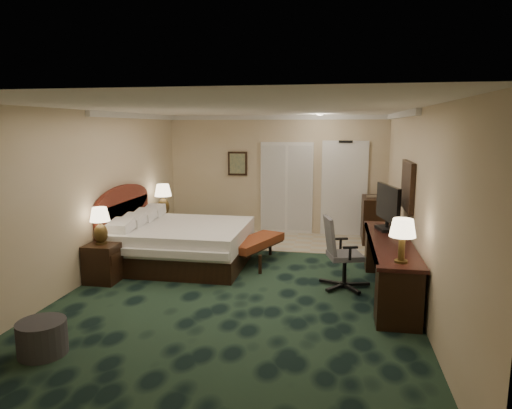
% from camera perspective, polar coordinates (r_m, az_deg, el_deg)
% --- Properties ---
extents(floor, '(5.00, 7.50, 0.00)m').
position_cam_1_polar(floor, '(7.21, -1.61, -10.13)').
color(floor, black).
rests_on(floor, ground).
extents(ceiling, '(5.00, 7.50, 0.00)m').
position_cam_1_polar(ceiling, '(6.78, -1.72, 11.86)').
color(ceiling, silver).
rests_on(ceiling, wall_back).
extents(wall_back, '(5.00, 0.00, 2.70)m').
position_cam_1_polar(wall_back, '(10.53, 2.53, 3.73)').
color(wall_back, '#C9B188').
rests_on(wall_back, ground).
extents(wall_front, '(5.00, 0.00, 2.70)m').
position_cam_1_polar(wall_front, '(3.38, -14.97, -9.51)').
color(wall_front, '#C9B188').
rests_on(wall_front, ground).
extents(wall_left, '(0.00, 7.50, 2.70)m').
position_cam_1_polar(wall_left, '(7.77, -20.02, 1.02)').
color(wall_left, '#C9B188').
rests_on(wall_left, ground).
extents(wall_right, '(0.00, 7.50, 2.70)m').
position_cam_1_polar(wall_right, '(6.81, 19.39, -0.10)').
color(wall_right, '#C9B188').
rests_on(wall_right, ground).
extents(crown_molding, '(5.00, 7.50, 0.10)m').
position_cam_1_polar(crown_molding, '(6.78, -1.71, 11.44)').
color(crown_molding, white).
rests_on(crown_molding, wall_back).
extents(tile_patch, '(3.20, 1.70, 0.01)m').
position_cam_1_polar(tile_patch, '(9.85, 7.02, -4.70)').
color(tile_patch, tan).
rests_on(tile_patch, ground).
extents(headboard, '(0.12, 2.00, 1.40)m').
position_cam_1_polar(headboard, '(8.72, -16.15, -2.23)').
color(headboard, '#501B10').
rests_on(headboard, ground).
extents(entry_door, '(1.02, 0.06, 2.18)m').
position_cam_1_polar(entry_door, '(10.45, 10.96, 1.86)').
color(entry_door, white).
rests_on(entry_door, ground).
extents(closet_doors, '(1.20, 0.06, 2.10)m').
position_cam_1_polar(closet_doors, '(10.50, 3.84, 2.05)').
color(closet_doors, '#B6B6B6').
rests_on(closet_doors, ground).
extents(wall_art, '(0.45, 0.06, 0.55)m').
position_cam_1_polar(wall_art, '(10.63, -2.32, 5.14)').
color(wall_art, '#4B6257').
rests_on(wall_art, wall_back).
extents(wall_mirror, '(0.05, 0.95, 0.75)m').
position_cam_1_polar(wall_mirror, '(7.37, 18.44, 2.23)').
color(wall_mirror, white).
rests_on(wall_mirror, wall_right).
extents(bed, '(2.22, 2.05, 0.70)m').
position_cam_1_polar(bed, '(8.36, -8.93, -4.92)').
color(bed, white).
rests_on(bed, ground).
extents(nightstand_near, '(0.49, 0.56, 0.61)m').
position_cam_1_polar(nightstand_near, '(7.72, -18.44, -6.87)').
color(nightstand_near, black).
rests_on(nightstand_near, ground).
extents(nightstand_far, '(0.46, 0.53, 0.58)m').
position_cam_1_polar(nightstand_far, '(9.93, -11.62, -3.04)').
color(nightstand_far, black).
rests_on(nightstand_far, ground).
extents(lamp_near, '(0.32, 0.32, 0.59)m').
position_cam_1_polar(lamp_near, '(7.58, -18.89, -2.52)').
color(lamp_near, black).
rests_on(lamp_near, nightstand_near).
extents(lamp_far, '(0.36, 0.36, 0.67)m').
position_cam_1_polar(lamp_far, '(9.85, -11.52, 0.56)').
color(lamp_far, black).
rests_on(lamp_far, nightstand_far).
extents(bed_bench, '(0.93, 1.44, 0.46)m').
position_cam_1_polar(bed_bench, '(8.28, -0.08, -5.79)').
color(bed_bench, brown).
rests_on(bed_bench, ground).
extents(ottoman, '(0.69, 0.69, 0.37)m').
position_cam_1_polar(ottoman, '(5.65, -25.17, -14.84)').
color(ottoman, '#353535').
rests_on(ottoman, ground).
extents(desk, '(0.60, 2.77, 0.80)m').
position_cam_1_polar(desk, '(7.07, 16.27, -7.50)').
color(desk, black).
rests_on(desk, ground).
extents(tv, '(0.30, 0.93, 0.73)m').
position_cam_1_polar(tv, '(7.58, 16.14, -0.40)').
color(tv, black).
rests_on(tv, desk).
extents(desk_lamp, '(0.41, 0.41, 0.56)m').
position_cam_1_polar(desk_lamp, '(5.84, 17.80, -4.30)').
color(desk_lamp, black).
rests_on(desk_lamp, desk).
extents(desk_chair, '(0.78, 0.75, 1.11)m').
position_cam_1_polar(desk_chair, '(7.11, 11.07, -5.91)').
color(desk_chair, '#5A5A5A').
rests_on(desk_chair, ground).
extents(minibar, '(0.51, 0.92, 0.97)m').
position_cam_1_polar(minibar, '(10.06, 14.56, -1.85)').
color(minibar, black).
rests_on(minibar, ground).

